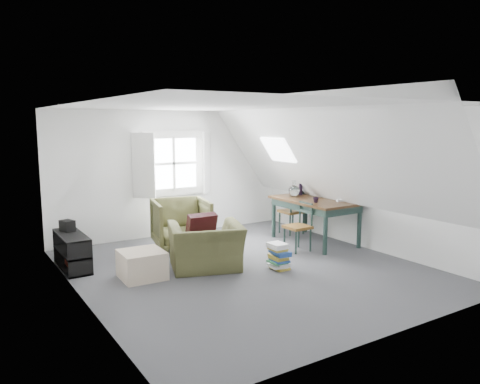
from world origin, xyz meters
TOP-DOWN VIEW (x-y plane):
  - floor at (0.00, 0.00)m, footprint 5.50×5.50m
  - ceiling at (0.00, 0.00)m, footprint 5.50×5.50m
  - wall_back at (0.00, 2.75)m, footprint 5.00×0.00m
  - wall_front at (0.00, -2.75)m, footprint 5.00×0.00m
  - wall_left at (-2.50, 0.00)m, footprint 0.00×5.50m
  - wall_right at (2.50, 0.00)m, footprint 0.00×5.50m
  - slope_left at (-1.55, 0.00)m, footprint 3.19×5.50m
  - slope_right at (1.55, 0.00)m, footprint 3.19×5.50m
  - dormer_window at (0.00, 2.68)m, footprint 1.71×0.35m
  - skylight at (1.55, 1.30)m, footprint 0.35×0.75m
  - armchair_near at (-0.55, 0.35)m, footprint 1.34×1.25m
  - armchair_far at (-0.33, 1.69)m, footprint 1.14×1.16m
  - throw_pillow at (-0.55, 0.50)m, footprint 0.48×0.29m
  - ottoman at (-1.55, 0.46)m, footprint 0.63×0.63m
  - dining_table at (1.97, 0.69)m, footprint 1.00×1.67m
  - demijohn at (1.82, 1.14)m, footprint 0.22×0.22m
  - vase_twigs at (2.07, 1.24)m, footprint 0.07×0.08m
  - cup at (1.72, 0.39)m, footprint 0.13×0.13m
  - paper_box at (2.17, 0.24)m, footprint 0.14×0.11m
  - dining_chair_far at (2.06, 1.45)m, footprint 0.43×0.43m
  - dining_chair_near at (1.35, 0.40)m, footprint 0.40×0.40m
  - media_shelf at (-2.30, 1.46)m, footprint 0.36×1.07m
  - electronics_box at (-2.30, 1.75)m, footprint 0.23×0.27m
  - magazine_stack at (0.41, -0.27)m, footprint 0.31×0.36m

SIDE VIEW (x-z plane):
  - floor at x=0.00m, z-range 0.00..0.00m
  - armchair_near at x=-0.55m, z-range -0.36..0.36m
  - armchair_far at x=-0.33m, z-range -0.45..0.45m
  - ottoman at x=-1.55m, z-range 0.00..0.41m
  - magazine_stack at x=0.41m, z-range 0.00..0.41m
  - media_shelf at x=-2.30m, z-range -0.03..0.52m
  - dining_chair_near at x=1.35m, z-range 0.02..0.88m
  - dining_chair_far at x=2.06m, z-range 0.02..0.93m
  - throw_pillow at x=-0.55m, z-range 0.38..0.87m
  - electronics_box at x=-2.30m, z-range 0.54..0.72m
  - dining_table at x=1.97m, z-range 0.31..1.14m
  - cup at x=1.72m, z-range 0.78..0.88m
  - paper_box at x=2.17m, z-range 0.83..0.87m
  - demijohn at x=1.82m, z-range 0.81..1.11m
  - vase_twigs at x=2.07m, z-range 0.68..1.24m
  - wall_back at x=0.00m, z-range -1.25..3.75m
  - wall_front at x=0.00m, z-range -1.25..3.75m
  - wall_left at x=-2.50m, z-range -1.50..4.00m
  - wall_right at x=2.50m, z-range -1.50..4.00m
  - dormer_window at x=0.00m, z-range 0.80..2.10m
  - skylight at x=1.55m, z-range 1.51..1.98m
  - slope_left at x=-1.55m, z-range -0.47..4.02m
  - slope_right at x=1.55m, z-range -0.47..4.02m
  - ceiling at x=0.00m, z-range 2.50..2.50m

